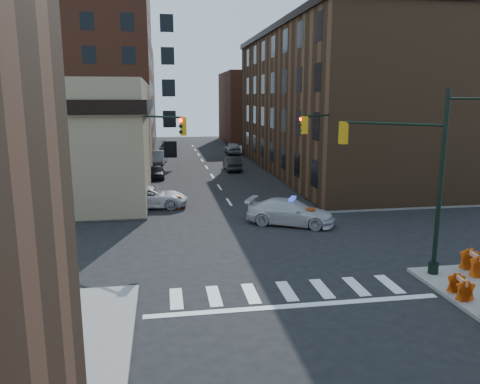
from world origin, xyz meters
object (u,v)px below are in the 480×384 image
object	(u,v)px
pickup	(151,197)
parked_car_enear	(232,164)
police_car	(290,212)
pedestrian_a	(122,202)
parked_car_wfar	(158,157)
parked_car_wnear	(157,172)
barrel_road	(310,218)
barricade_se_a	(474,264)
barrel_bank	(177,203)
pedestrian_b	(72,207)
barricade_nw_a	(106,204)

from	to	relation	value
pickup	parked_car_enear	distance (m)	17.94
police_car	parked_car_enear	world-z (taller)	police_car
police_car	pedestrian_a	size ratio (longest dim) A/B	3.13
parked_car_wfar	parked_car_wnear	bearing A→B (deg)	-83.71
parked_car_wnear	parked_car_wfar	distance (m)	10.25
pedestrian_a	barrel_road	world-z (taller)	pedestrian_a
police_car	pickup	size ratio (longest dim) A/B	1.02
barricade_se_a	pedestrian_a	bearing A→B (deg)	60.49
police_car	pedestrian_a	distance (m)	11.07
pedestrian_a	police_car	bearing A→B (deg)	-14.73
barrel_bank	pickup	bearing A→B (deg)	155.62
barricade_se_a	pedestrian_b	bearing A→B (deg)	66.69
police_car	barrel_road	world-z (taller)	police_car
barrel_road	parked_car_wfar	bearing A→B (deg)	107.47
parked_car_wnear	pedestrian_a	xyz separation A→B (m)	(-2.09, -14.94, 0.39)
pedestrian_b	barrel_bank	xyz separation A→B (m)	(6.72, 2.42, -0.48)
pickup	barrel_road	bearing A→B (deg)	-120.50
barricade_se_a	pickup	bearing A→B (deg)	52.09
pedestrian_b	pickup	bearing A→B (deg)	-0.12
police_car	barricade_se_a	bearing A→B (deg)	-123.03
pedestrian_a	barrel_bank	bearing A→B (deg)	29.38
parked_car_enear	barricade_nw_a	bearing A→B (deg)	55.94
pedestrian_b	barrel_bank	bearing A→B (deg)	-14.34
parked_car_enear	barricade_nw_a	size ratio (longest dim) A/B	3.43
parked_car_enear	barrel_road	size ratio (longest dim) A/B	3.79
pedestrian_b	barrel_road	distance (m)	14.99
barrel_road	barricade_nw_a	bearing A→B (deg)	156.51
pedestrian_a	barrel_bank	xyz separation A→B (m)	(3.67, 1.73, -0.56)
barricade_nw_a	pedestrian_b	bearing A→B (deg)	-122.72
police_car	pedestrian_b	xyz separation A→B (m)	(-13.52, 2.89, 0.15)
parked_car_wnear	parked_car_enear	distance (m)	8.75
parked_car_wnear	pedestrian_a	bearing A→B (deg)	-98.16
police_car	pickup	world-z (taller)	police_car
pickup	barricade_se_a	distance (m)	21.41
parked_car_wfar	barricade_nw_a	world-z (taller)	parked_car_wfar
barrel_bank	barricade_nw_a	world-z (taller)	barricade_nw_a
pedestrian_b	barrel_road	xyz separation A→B (m)	(14.54, -3.60, -0.37)
barrel_road	pedestrian_a	bearing A→B (deg)	159.54
parked_car_enear	pedestrian_b	bearing A→B (deg)	54.71
police_car	barricade_se_a	size ratio (longest dim) A/B	4.29
pickup	pedestrian_a	size ratio (longest dim) A/B	3.06
pedestrian_a	barricade_nw_a	bearing A→B (deg)	138.53
pedestrian_b	barrel_road	world-z (taller)	pedestrian_b
police_car	pickup	distance (m)	10.64
parked_car_wfar	barricade_nw_a	size ratio (longest dim) A/B	3.73
parked_car_wfar	barrel_road	size ratio (longest dim) A/B	4.11
pickup	parked_car_wnear	xyz separation A→B (m)	(0.30, 12.37, -0.10)
parked_car_enear	pedestrian_b	distance (m)	23.25
parked_car_wnear	parked_car_wfar	size ratio (longest dim) A/B	0.79
parked_car_wnear	parked_car_enear	bearing A→B (deg)	23.69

